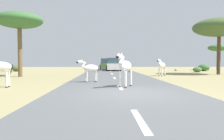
# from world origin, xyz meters

# --- Properties ---
(ground_plane) EXTENTS (90.00, 90.00, 0.00)m
(ground_plane) POSITION_xyz_m (0.00, 0.00, 0.00)
(ground_plane) COLOR #998E60
(road) EXTENTS (6.00, 64.00, 0.05)m
(road) POSITION_xyz_m (-0.37, 0.00, 0.03)
(road) COLOR #56595B
(road) RESTS_ON ground_plane
(lane_markings) EXTENTS (0.16, 56.00, 0.01)m
(lane_markings) POSITION_xyz_m (-0.37, -1.00, 0.05)
(lane_markings) COLOR silver
(lane_markings) RESTS_ON road
(zebra_0) EXTENTS (1.03, 1.64, 1.66)m
(zebra_0) POSITION_xyz_m (-0.13, 2.21, 1.04)
(zebra_0) COLOR silver
(zebra_0) RESTS_ON road
(zebra_1) EXTENTS (1.17, 1.44, 1.56)m
(zebra_1) POSITION_xyz_m (3.98, 11.09, 0.93)
(zebra_1) COLOR silver
(zebra_1) RESTS_ON ground_plane
(zebra_3) EXTENTS (1.37, 0.81, 1.37)m
(zebra_3) POSITION_xyz_m (-2.02, 4.86, 0.87)
(zebra_3) COLOR silver
(zebra_3) RESTS_ON road
(car_0) EXTENTS (2.02, 4.34, 1.74)m
(car_0) POSITION_xyz_m (0.10, 21.95, 0.85)
(car_0) COLOR white
(car_0) RESTS_ON road
(car_1) EXTENTS (2.12, 4.39, 1.74)m
(car_1) POSITION_xyz_m (-0.93, 27.61, 0.85)
(car_1) COLOR #476B38
(car_1) RESTS_ON road
(tree_0) EXTENTS (3.88, 3.88, 5.46)m
(tree_0) POSITION_xyz_m (-8.31, 10.58, 4.72)
(tree_0) COLOR brown
(tree_0) RESTS_ON ground_plane
(tree_2) EXTENTS (5.13, 5.13, 5.59)m
(tree_2) POSITION_xyz_m (10.29, 13.31, 4.67)
(tree_2) COLOR #4C3823
(tree_2) RESTS_ON ground_plane
(tree_3) EXTENTS (2.88, 2.88, 3.84)m
(tree_3) POSITION_xyz_m (15.73, 24.06, 3.27)
(tree_3) COLOR #4C3823
(tree_3) RESTS_ON ground_plane
(bush_0) EXTENTS (1.35, 1.21, 0.81)m
(bush_0) POSITION_xyz_m (-12.70, 21.14, 0.40)
(bush_0) COLOR #425B2D
(bush_0) RESTS_ON ground_plane
(bush_2) EXTENTS (1.06, 0.96, 0.64)m
(bush_2) POSITION_xyz_m (10.16, 18.11, 0.32)
(bush_2) COLOR #4C7038
(bush_2) RESTS_ON ground_plane
(bush_3) EXTENTS (1.55, 1.39, 0.93)m
(bush_3) POSITION_xyz_m (12.50, 21.53, 0.46)
(bush_3) COLOR #386633
(bush_3) RESTS_ON ground_plane
(rock_0) EXTENTS (0.44, 0.44, 0.32)m
(rock_0) POSITION_xyz_m (8.74, 21.85, 0.16)
(rock_0) COLOR #A89E8C
(rock_0) RESTS_ON ground_plane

